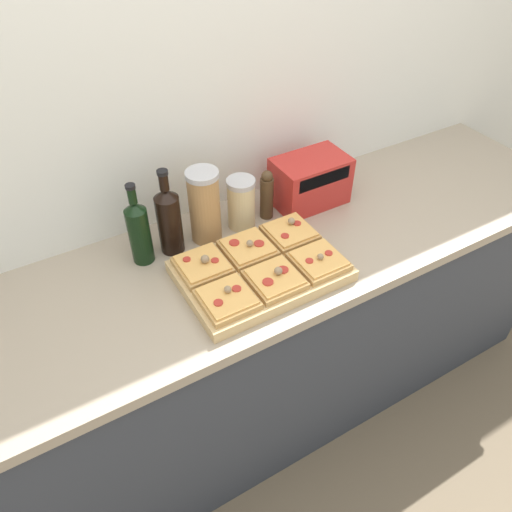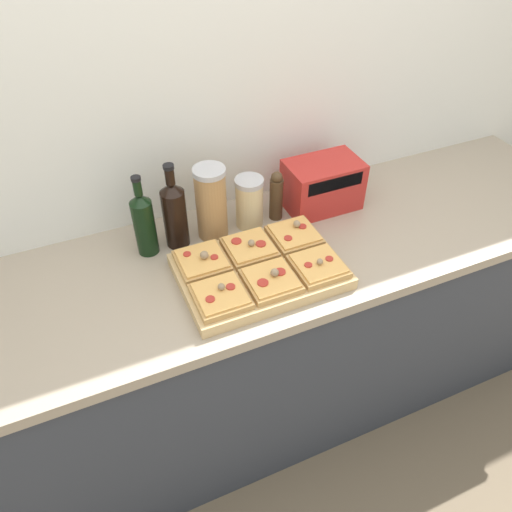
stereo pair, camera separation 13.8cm
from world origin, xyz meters
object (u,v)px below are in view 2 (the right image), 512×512
Objects in this scene: cutting_board at (260,271)px; wine_bottle at (175,213)px; pepper_mill at (276,196)px; grain_jar_tall at (211,203)px; grain_jar_short at (249,202)px; olive_oil_bottle at (144,222)px; toaster_oven at (322,185)px.

wine_bottle is (-0.19, 0.26, 0.11)m from cutting_board.
grain_jar_tall is at bearing 180.00° from pepper_mill.
grain_jar_short is 0.10m from pepper_mill.
pepper_mill is at bearing -0.00° from olive_oil_bottle.
olive_oil_bottle reaches higher than grain_jar_tall.
toaster_oven is (0.19, -0.00, -0.00)m from pepper_mill.
cutting_board is 2.69× the size of grain_jar_short.
pepper_mill is at bearing -0.00° from wine_bottle.
toaster_oven is at bearing -0.26° from pepper_mill.
grain_jar_short is (0.08, 0.26, 0.07)m from cutting_board.
pepper_mill is (0.24, 0.00, -0.04)m from grain_jar_tall.
pepper_mill is (0.47, -0.00, -0.03)m from olive_oil_bottle.
olive_oil_bottle is at bearing 138.17° from cutting_board.
grain_jar_short is at bearing 0.00° from grain_jar_tall.
grain_jar_tall is at bearing -0.00° from wine_bottle.
cutting_board is at bearing -76.61° from grain_jar_tall.
grain_jar_tall is 0.25m from pepper_mill.
cutting_board is at bearing -106.17° from grain_jar_short.
cutting_board is 0.34m from wine_bottle.
olive_oil_bottle is 1.55× the size of grain_jar_short.
cutting_board is 0.28m from grain_jar_short.
pepper_mill is at bearing 0.00° from grain_jar_tall.
wine_bottle is 1.05× the size of toaster_oven.
olive_oil_bottle reaches higher than cutting_board.
grain_jar_tall is at bearing -0.00° from olive_oil_bottle.
cutting_board is 1.64× the size of wine_bottle.
cutting_board is at bearing -54.11° from wine_bottle.
pepper_mill is 0.65× the size of toaster_oven.
wine_bottle is at bearing 180.00° from grain_jar_short.
grain_jar_short reaches higher than toaster_oven.
pepper_mill is (0.10, -0.00, -0.00)m from grain_jar_short.
toaster_oven is at bearing -0.17° from grain_jar_short.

